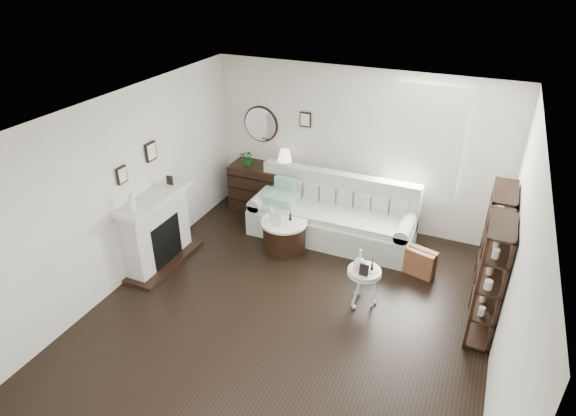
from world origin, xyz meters
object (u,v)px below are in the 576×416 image
at_px(sofa, 332,218).
at_px(pedestal_table, 364,273).
at_px(drum_table, 284,235).
at_px(dresser, 266,189).

distance_m(sofa, pedestal_table, 1.77).
height_order(drum_table, pedestal_table, pedestal_table).
relative_size(sofa, dresser, 2.09).
bearing_deg(sofa, drum_table, -130.18).
bearing_deg(sofa, pedestal_table, -57.39).
height_order(sofa, drum_table, sofa).
bearing_deg(pedestal_table, dresser, 141.65).
bearing_deg(dresser, sofa, -15.26).
relative_size(drum_table, pedestal_table, 1.34).
bearing_deg(dresser, drum_table, -51.86).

